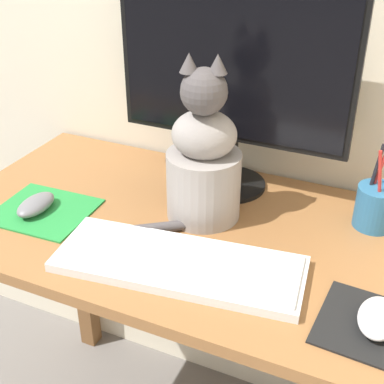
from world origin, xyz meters
name	(u,v)px	position (x,y,z in m)	size (l,w,h in m)	color
desk	(205,279)	(0.00, 0.00, 0.62)	(1.12, 0.57, 0.76)	brown
monitor	(233,79)	(-0.02, 0.19, 1.01)	(0.52, 0.17, 0.45)	black
keyboard	(179,263)	(0.01, -0.14, 0.77)	(0.47, 0.22, 0.02)	silver
mousepad_left	(44,211)	(-0.34, -0.08, 0.76)	(0.21, 0.18, 0.00)	#238438
mousepad_right	(378,329)	(0.36, -0.15, 0.76)	(0.20, 0.17, 0.00)	black
computer_mouse_left	(36,205)	(-0.36, -0.09, 0.78)	(0.06, 0.10, 0.03)	slate
computer_mouse_right	(378,318)	(0.36, -0.15, 0.78)	(0.06, 0.10, 0.03)	white
cat	(203,161)	(-0.03, 0.05, 0.89)	(0.20, 0.23, 0.35)	gray
pen_cup	(376,206)	(0.31, 0.15, 0.80)	(0.08, 0.08, 0.18)	#286089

